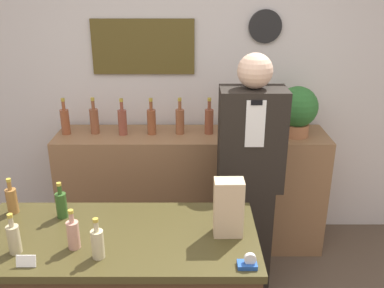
{
  "coord_description": "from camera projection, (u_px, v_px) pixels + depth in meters",
  "views": [
    {
      "loc": [
        0.09,
        -1.44,
        2.14
      ],
      "look_at": [
        0.1,
        1.07,
        1.15
      ],
      "focal_mm": 40.0,
      "sensor_mm": 36.0,
      "label": 1
    }
  ],
  "objects": [
    {
      "name": "back_wall",
      "position": [
        180.0,
        80.0,
        3.49
      ],
      "size": [
        5.2,
        0.09,
        2.7
      ],
      "color": "silver",
      "rests_on": "ground_plane"
    },
    {
      "name": "back_shelf",
      "position": [
        192.0,
        190.0,
        3.54
      ],
      "size": [
        2.13,
        0.46,
        0.99
      ],
      "color": "#8E6642",
      "rests_on": "ground_plane"
    },
    {
      "name": "shopkeeper",
      "position": [
        249.0,
        178.0,
        2.93
      ],
      "size": [
        0.43,
        0.27,
        1.71
      ],
      "color": "black",
      "rests_on": "ground_plane"
    },
    {
      "name": "potted_plant",
      "position": [
        297.0,
        109.0,
        3.25
      ],
      "size": [
        0.31,
        0.31,
        0.39
      ],
      "color": "#B27047",
      "rests_on": "back_shelf"
    },
    {
      "name": "paper_bag",
      "position": [
        228.0,
        208.0,
        2.15
      ],
      "size": [
        0.15,
        0.1,
        0.31
      ],
      "color": "tan",
      "rests_on": "display_counter"
    },
    {
      "name": "tape_dispenser",
      "position": [
        248.0,
        263.0,
        1.95
      ],
      "size": [
        0.09,
        0.06,
        0.07
      ],
      "color": "#1E4799",
      "rests_on": "display_counter"
    },
    {
      "name": "price_card_right",
      "position": [
        26.0,
        261.0,
        1.95
      ],
      "size": [
        0.09,
        0.02,
        0.06
      ],
      "color": "white",
      "rests_on": "display_counter"
    },
    {
      "name": "counter_bottle_0",
      "position": [
        12.0,
        200.0,
        2.38
      ],
      "size": [
        0.06,
        0.06,
        0.21
      ],
      "color": "olive",
      "rests_on": "display_counter"
    },
    {
      "name": "counter_bottle_1",
      "position": [
        14.0,
        238.0,
        2.03
      ],
      "size": [
        0.06,
        0.06,
        0.21
      ],
      "color": "tan",
      "rests_on": "display_counter"
    },
    {
      "name": "counter_bottle_2",
      "position": [
        61.0,
        204.0,
        2.33
      ],
      "size": [
        0.06,
        0.06,
        0.21
      ],
      "color": "#2E5221",
      "rests_on": "display_counter"
    },
    {
      "name": "counter_bottle_3",
      "position": [
        73.0,
        234.0,
        2.07
      ],
      "size": [
        0.06,
        0.06,
        0.21
      ],
      "color": "tan",
      "rests_on": "display_counter"
    },
    {
      "name": "counter_bottle_4",
      "position": [
        97.0,
        243.0,
        1.99
      ],
      "size": [
        0.06,
        0.06,
        0.21
      ],
      "color": "#C0B287",
      "rests_on": "display_counter"
    },
    {
      "name": "shelf_bottle_0",
      "position": [
        65.0,
        121.0,
        3.32
      ],
      "size": [
        0.07,
        0.07,
        0.29
      ],
      "color": "brown",
      "rests_on": "back_shelf"
    },
    {
      "name": "shelf_bottle_1",
      "position": [
        94.0,
        120.0,
        3.33
      ],
      "size": [
        0.07,
        0.07,
        0.29
      ],
      "color": "brown",
      "rests_on": "back_shelf"
    },
    {
      "name": "shelf_bottle_2",
      "position": [
        122.0,
        121.0,
        3.31
      ],
      "size": [
        0.07,
        0.07,
        0.29
      ],
      "color": "brown",
      "rests_on": "back_shelf"
    },
    {
      "name": "shelf_bottle_3",
      "position": [
        151.0,
        121.0,
        3.32
      ],
      "size": [
        0.07,
        0.07,
        0.29
      ],
      "color": "brown",
      "rests_on": "back_shelf"
    },
    {
      "name": "shelf_bottle_4",
      "position": [
        180.0,
        120.0,
        3.33
      ],
      "size": [
        0.07,
        0.07,
        0.29
      ],
      "color": "brown",
      "rests_on": "back_shelf"
    },
    {
      "name": "shelf_bottle_5",
      "position": [
        209.0,
        120.0,
        3.33
      ],
      "size": [
        0.07,
        0.07,
        0.29
      ],
      "color": "brown",
      "rests_on": "back_shelf"
    },
    {
      "name": "shelf_bottle_6",
      "position": [
        238.0,
        121.0,
        3.31
      ],
      "size": [
        0.07,
        0.07,
        0.29
      ],
      "color": "brown",
      "rests_on": "back_shelf"
    },
    {
      "name": "shelf_bottle_7",
      "position": [
        267.0,
        121.0,
        3.31
      ],
      "size": [
        0.07,
        0.07,
        0.29
      ],
      "color": "brown",
      "rests_on": "back_shelf"
    }
  ]
}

